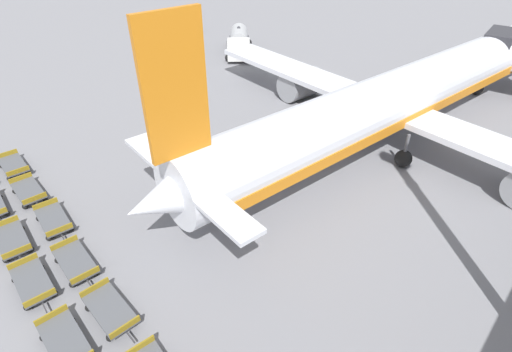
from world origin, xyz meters
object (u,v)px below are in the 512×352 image
Objects in this scene: fuel_tanker_primary at (239,43)px; baggage_dolly_row_mid_a_col_e at (110,310)px; baggage_dolly_row_mid_a_col_b at (29,191)px; baggage_dolly_row_near_col_d at (33,283)px; baggage_dolly_row_near_col_c at (12,240)px; baggage_dolly_row_near_col_e at (65,342)px; airplane at (404,97)px; baggage_dolly_row_mid_a_col_d at (76,262)px; baggage_dolly_row_mid_a_col_a at (13,165)px; service_van at (179,27)px; baggage_dolly_row_mid_a_col_c at (53,220)px.

fuel_tanker_primary is 40.26m from baggage_dolly_row_mid_a_col_e.
baggage_dolly_row_mid_a_col_b and baggage_dolly_row_mid_a_col_e have the same top height.
baggage_dolly_row_near_col_c is at bearing 172.65° from baggage_dolly_row_near_col_d.
baggage_dolly_row_mid_a_col_e is at bearing 8.65° from baggage_dolly_row_near_col_c.
baggage_dolly_row_mid_a_col_e is (-0.01, 2.17, 0.00)m from baggage_dolly_row_near_col_e.
airplane is 12.15× the size of baggage_dolly_row_mid_a_col_b.
fuel_tanker_primary is at bearing 121.55° from baggage_dolly_row_mid_a_col_d.
baggage_dolly_row_mid_a_col_a and baggage_dolly_row_mid_a_col_d have the same top height.
airplane is 25.65m from baggage_dolly_row_mid_a_col_e.
baggage_dolly_row_mid_a_col_e is at bearing -42.10° from service_van.
baggage_dolly_row_mid_a_col_b is 4.01m from baggage_dolly_row_mid_a_col_c.
fuel_tanker_primary reaches higher than service_van.
baggage_dolly_row_mid_a_col_e is at bearing -6.39° from baggage_dolly_row_mid_a_col_a.
airplane is at bearing 68.18° from baggage_dolly_row_mid_a_col_c.
baggage_dolly_row_mid_a_col_b is at bearing 159.13° from baggage_dolly_row_near_col_d.
baggage_dolly_row_near_col_d is 1.00× the size of baggage_dolly_row_mid_a_col_a.
baggage_dolly_row_mid_a_col_e is at bearing -4.96° from baggage_dolly_row_mid_a_col_d.
baggage_dolly_row_mid_a_col_c is (-3.91, 2.84, 0.00)m from baggage_dolly_row_near_col_d.
baggage_dolly_row_near_col_d is 4.65m from baggage_dolly_row_mid_a_col_e.
service_van is 1.38× the size of baggage_dolly_row_near_col_d.
fuel_tanker_primary reaches higher than baggage_dolly_row_mid_a_col_a.
fuel_tanker_primary is 42.03m from baggage_dolly_row_near_col_e.
baggage_dolly_row_mid_a_col_c and baggage_dolly_row_mid_a_col_d have the same top height.
baggage_dolly_row_near_col_d is at bearing -60.38° from fuel_tanker_primary.
baggage_dolly_row_mid_a_col_b is (-3.99, 2.51, 0.00)m from baggage_dolly_row_near_col_c.
baggage_dolly_row_near_col_c and baggage_dolly_row_near_col_d have the same top height.
baggage_dolly_row_mid_a_col_a and baggage_dolly_row_mid_a_col_c have the same top height.
fuel_tanker_primary is at bearing 164.43° from airplane.
baggage_dolly_row_mid_a_col_c is (7.98, -0.73, 0.00)m from baggage_dolly_row_mid_a_col_a.
service_van is 48.37m from baggage_dolly_row_mid_a_col_e.
fuel_tanker_primary reaches higher than baggage_dolly_row_near_col_c.
baggage_dolly_row_mid_a_col_b is (-12.23, 3.43, 0.00)m from baggage_dolly_row_near_col_e.
baggage_dolly_row_mid_a_col_e is (16.19, -1.81, 0.00)m from baggage_dolly_row_mid_a_col_a.
baggage_dolly_row_mid_a_col_e is (35.89, -32.42, -0.63)m from service_van.
airplane reaches higher than baggage_dolly_row_mid_a_col_d.
baggage_dolly_row_mid_a_col_a is (-11.89, 3.57, 0.00)m from baggage_dolly_row_near_col_d.
baggage_dolly_row_near_col_c and baggage_dolly_row_mid_a_col_a have the same top height.
baggage_dolly_row_near_col_e is at bearing -55.54° from fuel_tanker_primary.
baggage_dolly_row_mid_a_col_b is at bearing 174.10° from baggage_dolly_row_mid_a_col_e.
baggage_dolly_row_near_col_d is (3.92, -0.51, 0.00)m from baggage_dolly_row_near_col_c.
baggage_dolly_row_mid_a_col_b is 1.00× the size of baggage_dolly_row_mid_a_col_d.
service_van is at bearing 134.80° from baggage_dolly_row_mid_a_col_d.
baggage_dolly_row_mid_a_col_e is at bearing -7.49° from baggage_dolly_row_mid_a_col_c.
baggage_dolly_row_mid_a_col_a is at bearing 172.10° from baggage_dolly_row_mid_a_col_b.
fuel_tanker_primary reaches higher than baggage_dolly_row_mid_a_col_b.
baggage_dolly_row_mid_a_col_b is at bearing -7.90° from baggage_dolly_row_mid_a_col_a.
baggage_dolly_row_mid_a_col_b is 1.00× the size of baggage_dolly_row_mid_a_col_c.
baggage_dolly_row_near_col_d is 1.00× the size of baggage_dolly_row_near_col_e.
baggage_dolly_row_mid_a_col_d is (-5.57, -25.08, -2.96)m from airplane.
baggage_dolly_row_mid_a_col_b is (-13.75, -24.17, -2.96)m from airplane.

